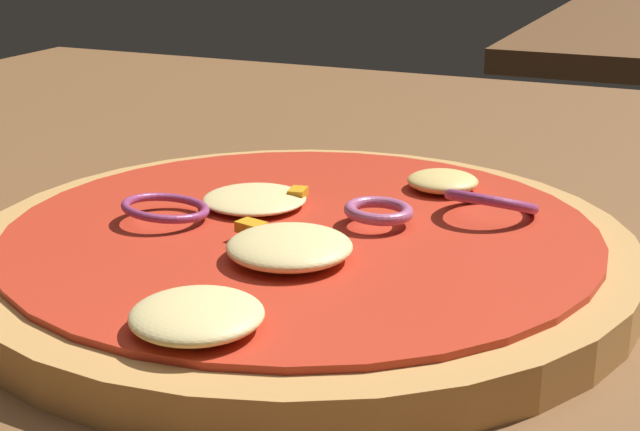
% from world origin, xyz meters
% --- Properties ---
extents(dining_table, '(1.13, 1.03, 0.03)m').
position_xyz_m(dining_table, '(0.00, 0.00, 0.01)').
color(dining_table, brown).
rests_on(dining_table, ground).
extents(pizza, '(0.29, 0.29, 0.04)m').
position_xyz_m(pizza, '(-0.04, 0.02, 0.04)').
color(pizza, tan).
rests_on(pizza, dining_table).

